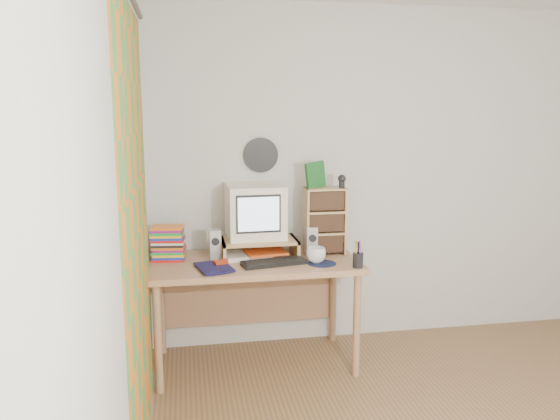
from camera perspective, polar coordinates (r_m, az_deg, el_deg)
name	(u,v)px	position (r m, az deg, el deg)	size (l,w,h in m)	color
back_wall	(382,177)	(4.21, 10.61, 3.42)	(3.50, 3.50, 0.00)	silver
left_wall	(116,239)	(2.24, -16.77, -2.94)	(3.50, 3.50, 0.00)	silver
curtain	(137,236)	(2.72, -14.68, -2.67)	(2.20, 2.20, 0.00)	#C96B1C
wall_disc	(261,155)	(3.94, -2.02, 5.75)	(0.25, 0.25, 0.02)	black
desk	(253,276)	(3.81, -2.83, -6.94)	(1.40, 0.70, 0.75)	tan
monitor_riser	(259,243)	(3.79, -2.18, -3.44)	(0.52, 0.30, 0.12)	tan
crt_monitor	(256,212)	(3.79, -2.55, -0.18)	(0.39, 0.39, 0.37)	white
speaker_left	(215,245)	(3.72, -6.80, -3.61)	(0.08, 0.08, 0.21)	#B7B6BC
speaker_right	(311,241)	(3.80, 3.28, -3.27)	(0.08, 0.08, 0.21)	#B7B6BC
keyboard	(274,263)	(3.59, -0.66, -5.51)	(0.42, 0.14, 0.03)	black
dvd_stack	(168,238)	(3.75, -11.60, -2.90)	(0.21, 0.15, 0.30)	brown
cd_rack	(325,221)	(3.83, 4.70, -1.14)	(0.28, 0.15, 0.47)	tan
mug	(316,255)	(3.64, 3.78, -4.72)	(0.13, 0.13, 0.10)	white
diary	(199,267)	(3.49, -8.49, -5.95)	(0.24, 0.18, 0.05)	#120F39
mousepad	(322,264)	(3.62, 4.40, -5.60)	(0.19, 0.19, 0.00)	black
pen_cup	(358,257)	(3.55, 8.15, -4.92)	(0.07, 0.07, 0.13)	black
papers	(253,254)	(3.78, -2.79, -4.59)	(0.32, 0.23, 0.04)	silver
red_box	(221,264)	(3.56, -6.21, -5.59)	(0.09, 0.05, 0.04)	#A82911
game_box	(315,175)	(3.77, 3.71, 3.67)	(0.14, 0.03, 0.18)	#195822
webcam	(342,181)	(3.78, 6.48, 3.00)	(0.06, 0.06, 0.09)	black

